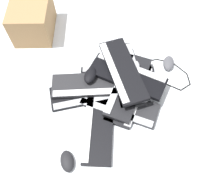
{
  "coord_description": "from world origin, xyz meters",
  "views": [
    {
      "loc": [
        0.64,
        0.33,
        1.26
      ],
      "look_at": [
        0.07,
        -0.07,
        0.06
      ],
      "focal_mm": 40.0,
      "sensor_mm": 36.0,
      "label": 1
    }
  ],
  "objects_px": {
    "keyboard_0": "(98,124)",
    "keyboard_8": "(128,76)",
    "mouse_0": "(90,75)",
    "keyboard_4": "(89,93)",
    "mouse_4": "(169,63)",
    "mouse_2": "(126,64)",
    "keyboard_3": "(118,78)",
    "keyboard_2": "(130,92)",
    "keyboard_6": "(91,85)",
    "mouse_1": "(133,68)",
    "keyboard_7": "(128,86)",
    "cardboard_box": "(32,18)",
    "mouse_3": "(67,161)",
    "mouse_5": "(132,68)",
    "keyboard_5": "(126,74)",
    "keyboard_9": "(122,70)",
    "keyboard_1": "(119,105)"
  },
  "relations": [
    {
      "from": "keyboard_5",
      "to": "cardboard_box",
      "type": "bearing_deg",
      "value": -87.46
    },
    {
      "from": "keyboard_5",
      "to": "keyboard_7",
      "type": "relative_size",
      "value": 0.91
    },
    {
      "from": "mouse_3",
      "to": "keyboard_0",
      "type": "bearing_deg",
      "value": 127.53
    },
    {
      "from": "mouse_2",
      "to": "keyboard_0",
      "type": "bearing_deg",
      "value": -112.57
    },
    {
      "from": "keyboard_2",
      "to": "mouse_0",
      "type": "bearing_deg",
      "value": -72.8
    },
    {
      "from": "keyboard_8",
      "to": "mouse_5",
      "type": "distance_m",
      "value": 0.06
    },
    {
      "from": "mouse_0",
      "to": "mouse_3",
      "type": "height_order",
      "value": "mouse_0"
    },
    {
      "from": "keyboard_4",
      "to": "keyboard_9",
      "type": "relative_size",
      "value": 0.97
    },
    {
      "from": "keyboard_4",
      "to": "mouse_5",
      "type": "distance_m",
      "value": 0.29
    },
    {
      "from": "keyboard_3",
      "to": "mouse_5",
      "type": "distance_m",
      "value": 0.11
    },
    {
      "from": "mouse_3",
      "to": "keyboard_4",
      "type": "bearing_deg",
      "value": 151.59
    },
    {
      "from": "keyboard_1",
      "to": "keyboard_2",
      "type": "distance_m",
      "value": 0.1
    },
    {
      "from": "keyboard_0",
      "to": "keyboard_9",
      "type": "bearing_deg",
      "value": -169.14
    },
    {
      "from": "mouse_1",
      "to": "mouse_5",
      "type": "relative_size",
      "value": 1.0
    },
    {
      "from": "mouse_3",
      "to": "cardboard_box",
      "type": "relative_size",
      "value": 0.35
    },
    {
      "from": "keyboard_4",
      "to": "keyboard_6",
      "type": "bearing_deg",
      "value": -160.58
    },
    {
      "from": "mouse_0",
      "to": "mouse_4",
      "type": "bearing_deg",
      "value": 121.44
    },
    {
      "from": "keyboard_3",
      "to": "keyboard_4",
      "type": "bearing_deg",
      "value": -22.59
    },
    {
      "from": "keyboard_3",
      "to": "keyboard_9",
      "type": "height_order",
      "value": "keyboard_9"
    },
    {
      "from": "mouse_1",
      "to": "keyboard_8",
      "type": "bearing_deg",
      "value": 174.88
    },
    {
      "from": "keyboard_2",
      "to": "keyboard_8",
      "type": "distance_m",
      "value": 0.1
    },
    {
      "from": "mouse_2",
      "to": "mouse_4",
      "type": "bearing_deg",
      "value": 11.41
    },
    {
      "from": "mouse_4",
      "to": "keyboard_5",
      "type": "bearing_deg",
      "value": 122.87
    },
    {
      "from": "keyboard_0",
      "to": "mouse_0",
      "type": "relative_size",
      "value": 4.1
    },
    {
      "from": "mouse_4",
      "to": "mouse_2",
      "type": "bearing_deg",
      "value": 113.41
    },
    {
      "from": "keyboard_1",
      "to": "keyboard_3",
      "type": "relative_size",
      "value": 1.04
    },
    {
      "from": "mouse_1",
      "to": "mouse_4",
      "type": "height_order",
      "value": "mouse_1"
    },
    {
      "from": "keyboard_0",
      "to": "keyboard_8",
      "type": "distance_m",
      "value": 0.32
    },
    {
      "from": "mouse_1",
      "to": "mouse_2",
      "type": "distance_m",
      "value": 0.05
    },
    {
      "from": "mouse_0",
      "to": "keyboard_4",
      "type": "bearing_deg",
      "value": 10.49
    },
    {
      "from": "keyboard_3",
      "to": "mouse_4",
      "type": "bearing_deg",
      "value": 143.17
    },
    {
      "from": "keyboard_3",
      "to": "keyboard_7",
      "type": "distance_m",
      "value": 0.1
    },
    {
      "from": "keyboard_4",
      "to": "mouse_4",
      "type": "height_order",
      "value": "mouse_4"
    },
    {
      "from": "keyboard_0",
      "to": "keyboard_2",
      "type": "relative_size",
      "value": 0.97
    },
    {
      "from": "mouse_4",
      "to": "cardboard_box",
      "type": "relative_size",
      "value": 0.35
    },
    {
      "from": "keyboard_9",
      "to": "mouse_3",
      "type": "xyz_separation_m",
      "value": [
        0.56,
        0.05,
        -0.08
      ]
    },
    {
      "from": "mouse_1",
      "to": "keyboard_5",
      "type": "bearing_deg",
      "value": 140.15
    },
    {
      "from": "keyboard_8",
      "to": "keyboard_6",
      "type": "bearing_deg",
      "value": -42.51
    },
    {
      "from": "keyboard_8",
      "to": "keyboard_9",
      "type": "height_order",
      "value": "keyboard_9"
    },
    {
      "from": "cardboard_box",
      "to": "keyboard_6",
      "type": "bearing_deg",
      "value": 75.4
    },
    {
      "from": "keyboard_4",
      "to": "mouse_5",
      "type": "bearing_deg",
      "value": 152.35
    },
    {
      "from": "keyboard_6",
      "to": "mouse_5",
      "type": "height_order",
      "value": "mouse_5"
    },
    {
      "from": "keyboard_7",
      "to": "cardboard_box",
      "type": "distance_m",
      "value": 0.77
    },
    {
      "from": "keyboard_8",
      "to": "mouse_3",
      "type": "relative_size",
      "value": 4.17
    },
    {
      "from": "mouse_2",
      "to": "keyboard_5",
      "type": "bearing_deg",
      "value": -87.83
    },
    {
      "from": "mouse_5",
      "to": "keyboard_6",
      "type": "bearing_deg",
      "value": 148.96
    },
    {
      "from": "mouse_0",
      "to": "keyboard_1",
      "type": "bearing_deg",
      "value": 62.17
    },
    {
      "from": "keyboard_6",
      "to": "mouse_5",
      "type": "xyz_separation_m",
      "value": [
        -0.22,
        0.14,
        0.04
      ]
    },
    {
      "from": "keyboard_0",
      "to": "keyboard_8",
      "type": "bearing_deg",
      "value": -175.42
    },
    {
      "from": "keyboard_3",
      "to": "keyboard_5",
      "type": "relative_size",
      "value": 1.06
    }
  ]
}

